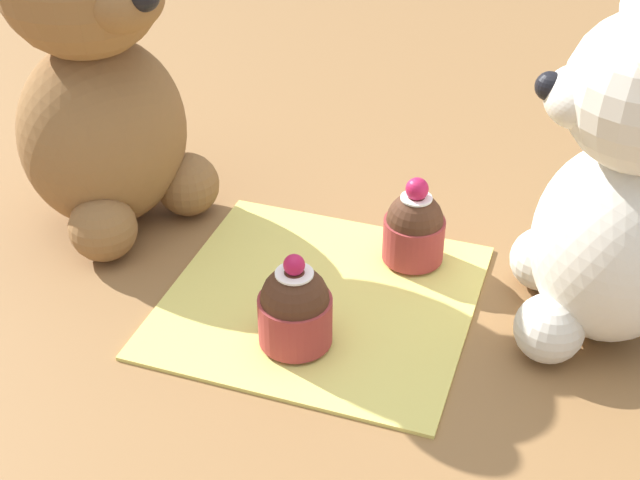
{
  "coord_description": "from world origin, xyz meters",
  "views": [
    {
      "loc": [
        0.5,
        0.17,
        0.42
      ],
      "look_at": [
        0.0,
        0.0,
        0.06
      ],
      "focal_mm": 50.0,
      "sensor_mm": 36.0,
      "label": 1
    }
  ],
  "objects_px": {
    "teddy_bear_tan": "(97,69)",
    "teddy_bear_cream": "(619,192)",
    "cupcake_near_cream_bear": "(414,228)",
    "cupcake_near_tan_bear": "(290,307)"
  },
  "relations": [
    {
      "from": "teddy_bear_tan",
      "to": "teddy_bear_cream",
      "type": "bearing_deg",
      "value": -70.17
    },
    {
      "from": "teddy_bear_tan",
      "to": "cupcake_near_cream_bear",
      "type": "relative_size",
      "value": 3.95
    },
    {
      "from": "teddy_bear_cream",
      "to": "teddy_bear_tan",
      "type": "bearing_deg",
      "value": -102.65
    },
    {
      "from": "teddy_bear_tan",
      "to": "cupcake_near_tan_bear",
      "type": "relative_size",
      "value": 3.95
    },
    {
      "from": "cupcake_near_cream_bear",
      "to": "cupcake_near_tan_bear",
      "type": "height_order",
      "value": "same"
    },
    {
      "from": "cupcake_near_tan_bear",
      "to": "teddy_bear_tan",
      "type": "bearing_deg",
      "value": -118.48
    },
    {
      "from": "cupcake_near_cream_bear",
      "to": "cupcake_near_tan_bear",
      "type": "bearing_deg",
      "value": -24.91
    },
    {
      "from": "teddy_bear_cream",
      "to": "teddy_bear_tan",
      "type": "height_order",
      "value": "teddy_bear_tan"
    },
    {
      "from": "teddy_bear_cream",
      "to": "cupcake_near_cream_bear",
      "type": "bearing_deg",
      "value": -112.49
    },
    {
      "from": "teddy_bear_tan",
      "to": "cupcake_near_tan_bear",
      "type": "height_order",
      "value": "teddy_bear_tan"
    }
  ]
}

